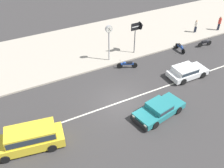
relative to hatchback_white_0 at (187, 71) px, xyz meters
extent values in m
plane|color=#383535|center=(-7.02, -0.34, -0.59)|extent=(160.00, 160.00, 0.00)
cube|color=silver|center=(-7.02, -0.34, -0.59)|extent=(50.40, 0.14, 0.01)
cube|color=#ADA393|center=(-7.02, 9.84, -0.51)|extent=(68.00, 10.00, 0.15)
cube|color=white|center=(0.13, 0.00, -0.18)|extent=(3.67, 1.76, 0.48)
cube|color=white|center=(-0.24, 0.00, 0.29)|extent=(2.03, 1.57, 0.46)
cube|color=#28333D|center=(-0.24, 0.00, 0.29)|extent=(1.95, 1.60, 0.29)
cube|color=black|center=(2.01, -0.02, -0.28)|extent=(0.14, 1.68, 0.28)
cube|color=white|center=(1.98, 0.58, -0.08)|extent=(0.08, 0.24, 0.14)
cube|color=white|center=(1.97, -0.63, -0.08)|extent=(0.08, 0.24, 0.14)
cylinder|color=black|center=(1.27, 0.80, -0.29)|extent=(0.60, 0.23, 0.60)
cylinder|color=black|center=(1.25, -0.83, -0.29)|extent=(0.60, 0.23, 0.60)
cylinder|color=black|center=(-0.99, 0.83, -0.29)|extent=(0.60, 0.23, 0.60)
cylinder|color=black|center=(-1.01, -0.80, -0.29)|extent=(0.60, 0.23, 0.60)
cube|color=teal|center=(-5.20, -2.95, -0.18)|extent=(4.34, 2.48, 0.48)
cube|color=teal|center=(-5.25, -2.96, 0.27)|extent=(1.80, 1.84, 0.42)
cube|color=#28333D|center=(-5.25, -2.96, 0.27)|extent=(1.74, 1.86, 0.27)
cube|color=black|center=(-7.26, -3.33, -0.28)|extent=(0.43, 1.72, 0.28)
cube|color=white|center=(-7.12, -3.94, -0.08)|extent=(0.12, 0.25, 0.14)
cube|color=white|center=(-7.35, -2.72, -0.08)|extent=(0.12, 0.25, 0.14)
cylinder|color=black|center=(-6.30, -4.01, -0.29)|extent=(0.63, 0.32, 0.60)
cylinder|color=black|center=(-6.60, -2.36, -0.29)|extent=(0.63, 0.32, 0.60)
cylinder|color=black|center=(-3.80, -3.55, -0.29)|extent=(0.63, 0.32, 0.60)
cylinder|color=black|center=(-4.11, -1.90, -0.29)|extent=(0.63, 0.32, 0.60)
cube|color=yellow|center=(-14.80, -1.51, -0.07)|extent=(4.96, 2.51, 0.70)
cube|color=yellow|center=(-14.51, -1.56, 0.63)|extent=(3.42, 2.07, 0.70)
cube|color=#28333D|center=(-14.51, -1.56, 0.63)|extent=(3.30, 2.08, 0.45)
cylinder|color=black|center=(-16.39, -2.05, -0.29)|extent=(0.63, 0.32, 0.60)
cylinder|color=black|center=(-16.11, -0.45, -0.29)|extent=(0.63, 0.32, 0.60)
cylinder|color=black|center=(-13.50, -2.56, -0.29)|extent=(0.63, 0.32, 0.60)
cylinder|color=black|center=(-13.22, -0.97, -0.29)|extent=(0.63, 0.32, 0.60)
cylinder|color=black|center=(-4.71, 4.09, -0.31)|extent=(0.55, 0.33, 0.56)
cylinder|color=black|center=(-3.40, 3.49, -0.31)|extent=(0.55, 0.33, 0.56)
cube|color=#23479E|center=(-4.06, 3.79, -0.11)|extent=(1.17, 0.64, 0.18)
cube|color=black|center=(-3.89, 3.71, 0.03)|extent=(0.69, 0.49, 0.12)
ellipsoid|color=#23479E|center=(-4.28, 3.90, 0.01)|extent=(0.46, 0.39, 0.22)
cylinder|color=#232326|center=(-4.68, 4.08, 0.19)|extent=(0.26, 0.52, 0.03)
cylinder|color=black|center=(2.59, 3.45, -0.31)|extent=(0.18, 0.57, 0.56)
cylinder|color=black|center=(2.77, 4.69, -0.31)|extent=(0.18, 0.57, 0.56)
cube|color=#23479E|center=(2.68, 4.07, -0.11)|extent=(0.29, 1.08, 0.18)
cube|color=black|center=(2.70, 4.22, 0.03)|extent=(0.32, 0.59, 0.12)
ellipsoid|color=#23479E|center=(2.65, 3.85, 0.01)|extent=(0.29, 0.43, 0.22)
cylinder|color=#232326|center=(2.60, 3.48, 0.19)|extent=(0.56, 0.11, 0.03)
cylinder|color=black|center=(6.34, 3.56, -0.31)|extent=(0.57, 0.15, 0.56)
cylinder|color=black|center=(5.13, 3.68, -0.31)|extent=(0.57, 0.15, 0.56)
cube|color=black|center=(5.73, 3.62, -0.11)|extent=(1.03, 0.24, 0.18)
cube|color=black|center=(5.58, 3.63, 0.03)|extent=(0.56, 0.29, 0.12)
ellipsoid|color=black|center=(5.94, 3.60, 0.01)|extent=(0.42, 0.28, 0.22)
cylinder|color=#232326|center=(6.31, 3.56, 0.19)|extent=(0.09, 0.56, 0.03)
cylinder|color=#9E9EA3|center=(-5.02, 5.72, 1.07)|extent=(0.12, 0.12, 3.01)
cylinder|color=#9E9EA3|center=(-5.02, 5.72, 2.92)|extent=(0.69, 0.18, 0.69)
cylinder|color=white|center=(-5.02, 5.63, 2.92)|extent=(0.61, 0.02, 0.61)
cylinder|color=white|center=(-5.02, 5.82, 2.92)|extent=(0.61, 0.02, 0.61)
cube|color=black|center=(-5.02, 5.62, 2.92)|extent=(0.17, 0.01, 0.29)
cube|color=black|center=(-5.02, 5.62, 2.92)|extent=(0.35, 0.01, 0.38)
cylinder|color=#4C4C51|center=(-2.02, 5.83, 0.84)|extent=(0.10, 0.10, 2.56)
cube|color=black|center=(-2.02, 5.79, 2.49)|extent=(1.01, 0.06, 0.75)
cone|color=black|center=(-1.33, 5.79, 2.49)|extent=(0.36, 0.82, 0.82)
cube|color=white|center=(-2.02, 5.75, 2.49)|extent=(0.81, 0.01, 0.10)
cylinder|color=#232838|center=(6.92, 6.58, -0.06)|extent=(0.14, 0.14, 0.76)
cylinder|color=#232838|center=(7.12, 6.58, -0.06)|extent=(0.14, 0.14, 0.76)
cylinder|color=silver|center=(7.02, 6.58, 0.61)|extent=(0.34, 0.34, 0.57)
sphere|color=tan|center=(7.02, 6.58, 1.00)|extent=(0.21, 0.21, 0.21)
cylinder|color=#232838|center=(9.81, 5.74, -0.02)|extent=(0.14, 0.14, 0.85)
cylinder|color=#232838|center=(10.01, 5.74, -0.02)|extent=(0.14, 0.14, 0.85)
cylinder|color=#D63D33|center=(9.91, 5.74, 0.72)|extent=(0.34, 0.34, 0.63)
sphere|color=#997051|center=(9.91, 5.74, 1.15)|extent=(0.23, 0.23, 0.23)
camera|label=1|loc=(-15.29, -14.36, 13.29)|focal=42.00mm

